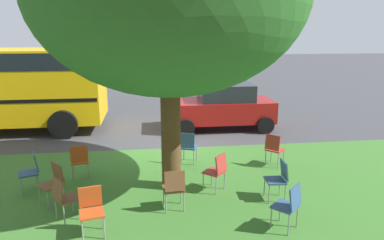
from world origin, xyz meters
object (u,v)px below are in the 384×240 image
at_px(chair_6, 289,204).
at_px(chair_8, 174,187).
at_px(chair_3, 274,147).
at_px(chair_1, 79,159).
at_px(chair_5, 91,207).
at_px(chair_10, 279,177).
at_px(parked_car, 222,106).
at_px(chair_2, 63,196).
at_px(chair_4, 31,169).
at_px(chair_0, 217,169).
at_px(chair_9, 53,181).
at_px(chair_7, 188,145).

relative_size(chair_6, chair_8, 1.00).
bearing_deg(chair_3, chair_1, 3.19).
relative_size(chair_5, chair_10, 1.00).
relative_size(chair_3, chair_8, 1.00).
xyz_separation_m(chair_3, chair_5, (4.31, 2.74, 0.00)).
bearing_deg(parked_car, chair_1, 43.26).
xyz_separation_m(chair_2, chair_10, (-4.33, -0.36, 0.00)).
bearing_deg(chair_4, chair_2, 125.07).
xyz_separation_m(chair_4, chair_6, (-5.10, 2.25, 0.00)).
height_order(chair_6, chair_10, same).
height_order(chair_4, chair_6, same).
bearing_deg(chair_8, parked_car, -110.52).
bearing_deg(chair_0, chair_9, 3.22).
bearing_deg(chair_8, chair_9, -13.32).
relative_size(chair_1, chair_3, 1.00).
height_order(chair_0, parked_car, parked_car).
relative_size(chair_2, chair_3, 1.00).
bearing_deg(chair_5, chair_9, -52.96).
xyz_separation_m(chair_7, chair_8, (0.57, 2.54, 0.00)).
distance_m(chair_3, chair_5, 5.11).
distance_m(chair_4, chair_10, 5.45).
xyz_separation_m(chair_1, chair_2, (-0.06, 1.95, 0.00)).
relative_size(chair_1, chair_10, 1.00).
height_order(chair_3, parked_car, parked_car).
bearing_deg(chair_9, chair_3, -164.13).
bearing_deg(chair_5, chair_0, -150.19).
distance_m(chair_0, chair_6, 2.00).
bearing_deg(parked_car, chair_7, 63.99).
relative_size(chair_0, chair_2, 1.00).
bearing_deg(chair_7, chair_9, 33.00).
height_order(chair_1, chair_7, same).
bearing_deg(chair_2, chair_10, -175.31).
xyz_separation_m(chair_5, chair_7, (-2.07, -3.21, 0.00)).
bearing_deg(chair_7, chair_10, 125.47).
distance_m(chair_4, chair_5, 2.52).
relative_size(chair_2, chair_9, 1.00).
relative_size(chair_7, chair_8, 1.00).
bearing_deg(chair_5, chair_8, -155.98).
distance_m(chair_9, parked_car, 7.07).
relative_size(chair_6, chair_10, 1.00).
xyz_separation_m(chair_9, chair_10, (-4.69, 0.38, 0.00)).
height_order(chair_5, parked_car, parked_car).
height_order(chair_3, chair_9, same).
relative_size(chair_5, chair_6, 1.00).
bearing_deg(chair_6, chair_10, -101.71).
height_order(chair_1, chair_4, same).
distance_m(chair_0, chair_2, 3.24).
distance_m(chair_4, chair_7, 3.88).
distance_m(chair_10, parked_car, 5.70).
bearing_deg(chair_1, chair_10, 159.97).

